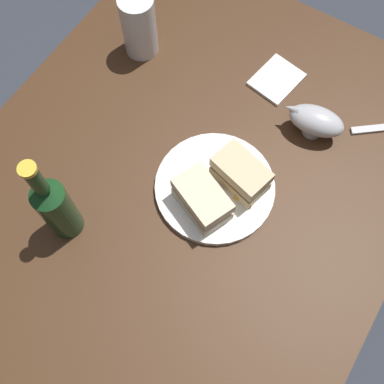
# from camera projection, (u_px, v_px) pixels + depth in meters

# --- Properties ---
(ground_plane) EXTENTS (6.00, 6.00, 0.00)m
(ground_plane) POSITION_uv_depth(u_px,v_px,m) (178.00, 281.00, 1.64)
(ground_plane) COLOR #333842
(dining_table) EXTENTS (1.26, 0.90, 0.73)m
(dining_table) POSITION_uv_depth(u_px,v_px,m) (175.00, 254.00, 1.30)
(dining_table) COLOR #422816
(dining_table) RESTS_ON ground
(plate) EXTENTS (0.25, 0.25, 0.02)m
(plate) POSITION_uv_depth(u_px,v_px,m) (215.00, 187.00, 0.98)
(plate) COLOR white
(plate) RESTS_ON dining_table
(sandwich_half_left) EXTENTS (0.11, 0.13, 0.07)m
(sandwich_half_left) POSITION_uv_depth(u_px,v_px,m) (202.00, 199.00, 0.92)
(sandwich_half_left) COLOR beige
(sandwich_half_left) RESTS_ON plate
(sandwich_half_right) EXTENTS (0.09, 0.12, 0.07)m
(sandwich_half_right) POSITION_uv_depth(u_px,v_px,m) (241.00, 174.00, 0.94)
(sandwich_half_right) COLOR beige
(sandwich_half_right) RESTS_ON plate
(potato_wedge_front) EXTENTS (0.04, 0.05, 0.02)m
(potato_wedge_front) POSITION_uv_depth(u_px,v_px,m) (216.00, 215.00, 0.93)
(potato_wedge_front) COLOR #B77F33
(potato_wedge_front) RESTS_ON plate
(potato_wedge_middle) EXTENTS (0.05, 0.03, 0.02)m
(potato_wedge_middle) POSITION_uv_depth(u_px,v_px,m) (214.00, 199.00, 0.95)
(potato_wedge_middle) COLOR #AD702D
(potato_wedge_middle) RESTS_ON plate
(potato_wedge_back) EXTENTS (0.02, 0.04, 0.02)m
(potato_wedge_back) POSITION_uv_depth(u_px,v_px,m) (244.00, 199.00, 0.95)
(potato_wedge_back) COLOR gold
(potato_wedge_back) RESTS_ON plate
(potato_wedge_left_edge) EXTENTS (0.03, 0.06, 0.01)m
(potato_wedge_left_edge) POSITION_uv_depth(u_px,v_px,m) (240.00, 191.00, 0.96)
(potato_wedge_left_edge) COLOR #AD702D
(potato_wedge_left_edge) RESTS_ON plate
(pint_glass) EXTENTS (0.08, 0.08, 0.15)m
(pint_glass) POSITION_uv_depth(u_px,v_px,m) (139.00, 29.00, 1.06)
(pint_glass) COLOR white
(pint_glass) RESTS_ON dining_table
(gravy_boat) EXTENTS (0.08, 0.14, 0.07)m
(gravy_boat) POSITION_uv_depth(u_px,v_px,m) (316.00, 121.00, 1.00)
(gravy_boat) COLOR #B7B7BC
(gravy_boat) RESTS_ON dining_table
(cider_bottle) EXTENTS (0.06, 0.06, 0.26)m
(cider_bottle) POSITION_uv_depth(u_px,v_px,m) (55.00, 207.00, 0.86)
(cider_bottle) COLOR #19421E
(cider_bottle) RESTS_ON dining_table
(napkin) EXTENTS (0.12, 0.11, 0.01)m
(napkin) POSITION_uv_depth(u_px,v_px,m) (277.00, 79.00, 1.08)
(napkin) COLOR white
(napkin) RESTS_ON dining_table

